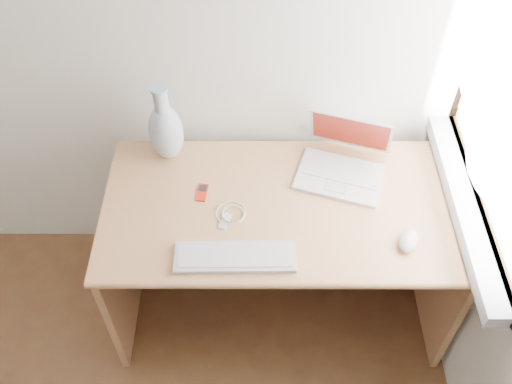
{
  "coord_description": "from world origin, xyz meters",
  "views": [
    {
      "loc": [
        0.93,
        -0.03,
        2.4
      ],
      "look_at": [
        0.93,
        1.35,
        0.8
      ],
      "focal_mm": 40.0,
      "sensor_mm": 36.0,
      "label": 1
    }
  ],
  "objects_px": {
    "external_keyboard": "(235,257)",
    "vase": "(166,130)",
    "laptop": "(339,162)",
    "desk": "(281,221)"
  },
  "relations": [
    {
      "from": "external_keyboard",
      "to": "vase",
      "type": "relative_size",
      "value": 1.22
    },
    {
      "from": "desk",
      "to": "vase",
      "type": "relative_size",
      "value": 3.94
    },
    {
      "from": "laptop",
      "to": "vase",
      "type": "distance_m",
      "value": 0.69
    },
    {
      "from": "laptop",
      "to": "external_keyboard",
      "type": "relative_size",
      "value": 0.89
    },
    {
      "from": "desk",
      "to": "laptop",
      "type": "xyz_separation_m",
      "value": [
        0.22,
        0.1,
        0.26
      ]
    },
    {
      "from": "laptop",
      "to": "vase",
      "type": "relative_size",
      "value": 1.09
    },
    {
      "from": "desk",
      "to": "laptop",
      "type": "bearing_deg",
      "value": 23.33
    },
    {
      "from": "external_keyboard",
      "to": "vase",
      "type": "height_order",
      "value": "vase"
    },
    {
      "from": "laptop",
      "to": "vase",
      "type": "xyz_separation_m",
      "value": [
        -0.68,
        0.08,
        0.09
      ]
    },
    {
      "from": "external_keyboard",
      "to": "vase",
      "type": "bearing_deg",
      "value": 118.45
    }
  ]
}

